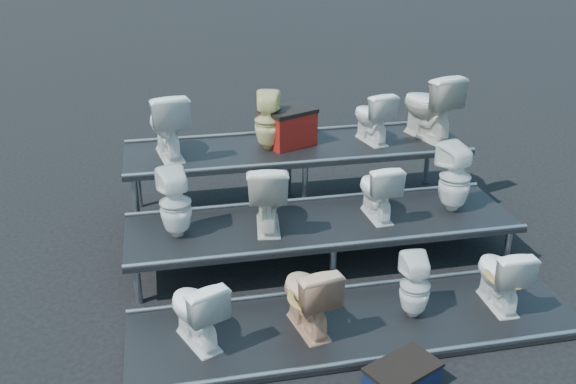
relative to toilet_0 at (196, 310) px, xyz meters
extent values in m
plane|color=black|center=(1.46, 1.30, -0.39)|extent=(80.00, 80.00, 0.00)
cube|color=black|center=(1.46, 0.00, -0.36)|extent=(4.20, 1.20, 0.06)
cube|color=black|center=(1.46, 1.30, -0.16)|extent=(4.20, 1.20, 0.46)
cube|color=black|center=(1.46, 2.60, 0.04)|extent=(4.20, 1.20, 0.86)
imported|color=white|center=(0.00, 0.00, 0.00)|extent=(0.60, 0.75, 0.67)
imported|color=tan|center=(1.00, 0.00, 0.02)|extent=(0.52, 0.75, 0.70)
imported|color=white|center=(2.02, 0.00, -0.02)|extent=(0.30, 0.31, 0.63)
imported|color=white|center=(2.88, 0.00, 0.00)|extent=(0.38, 0.66, 0.66)
imported|color=white|center=(-0.09, 1.30, 0.43)|extent=(0.39, 0.39, 0.73)
imported|color=silver|center=(0.86, 1.30, 0.44)|extent=(0.51, 0.78, 0.75)
imported|color=white|center=(2.08, 1.30, 0.39)|extent=(0.39, 0.65, 0.65)
imported|color=white|center=(2.97, 1.30, 0.46)|extent=(0.43, 0.44, 0.78)
imported|color=white|center=(-0.10, 2.60, 0.86)|extent=(0.56, 0.83, 0.79)
imported|color=#EEE297|center=(1.10, 2.60, 0.82)|extent=(0.40, 0.40, 0.71)
imported|color=white|center=(2.43, 2.60, 0.80)|extent=(0.49, 0.71, 0.66)
imported|color=silver|center=(3.17, 2.60, 0.89)|extent=(0.69, 0.93, 0.85)
cube|color=maroon|center=(1.38, 2.70, 0.67)|extent=(0.71, 0.65, 0.41)
cube|color=black|center=(1.58, -0.88, -0.29)|extent=(0.66, 0.55, 0.20)
camera|label=1|loc=(-0.16, -4.72, 3.21)|focal=40.00mm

